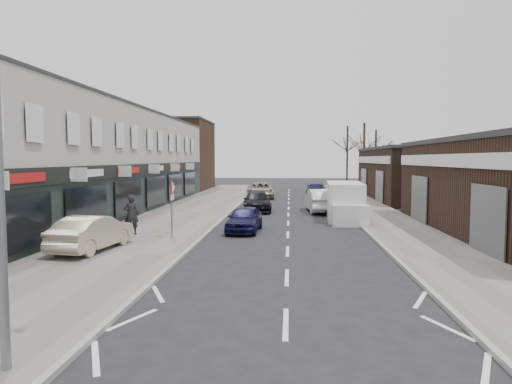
% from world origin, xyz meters
% --- Properties ---
extents(ground, '(160.00, 160.00, 0.00)m').
position_xyz_m(ground, '(0.00, 0.00, 0.00)').
color(ground, black).
rests_on(ground, ground).
extents(pavement_left, '(5.50, 64.00, 0.12)m').
position_xyz_m(pavement_left, '(-6.75, 22.00, 0.06)').
color(pavement_left, slate).
rests_on(pavement_left, ground).
extents(pavement_right, '(3.50, 64.00, 0.12)m').
position_xyz_m(pavement_right, '(5.75, 22.00, 0.06)').
color(pavement_right, slate).
rests_on(pavement_right, ground).
extents(shop_terrace_left, '(8.00, 41.00, 7.10)m').
position_xyz_m(shop_terrace_left, '(-13.50, 19.50, 3.55)').
color(shop_terrace_left, '#B9B3A9').
rests_on(shop_terrace_left, ground).
extents(brick_block_far, '(8.00, 10.00, 8.00)m').
position_xyz_m(brick_block_far, '(-13.50, 45.00, 4.00)').
color(brick_block_far, '#402A1B').
rests_on(brick_block_far, ground).
extents(right_unit_far, '(10.00, 16.00, 4.50)m').
position_xyz_m(right_unit_far, '(12.50, 34.00, 2.25)').
color(right_unit_far, '#332117').
rests_on(right_unit_far, ground).
extents(tree_far_a, '(3.60, 3.60, 8.00)m').
position_xyz_m(tree_far_a, '(9.00, 48.00, 0.00)').
color(tree_far_a, '#382D26').
rests_on(tree_far_a, ground).
extents(tree_far_b, '(3.60, 3.60, 7.50)m').
position_xyz_m(tree_far_b, '(11.50, 54.00, 0.00)').
color(tree_far_b, '#382D26').
rests_on(tree_far_b, ground).
extents(tree_far_c, '(3.60, 3.60, 8.50)m').
position_xyz_m(tree_far_c, '(8.50, 60.00, 0.00)').
color(tree_far_c, '#382D26').
rests_on(tree_far_c, ground).
extents(street_lamp, '(2.23, 0.22, 8.00)m').
position_xyz_m(street_lamp, '(-4.53, -0.80, 4.62)').
color(street_lamp, slate).
rests_on(street_lamp, pavement_left).
extents(warning_sign, '(0.12, 0.80, 2.70)m').
position_xyz_m(warning_sign, '(-5.16, 12.00, 2.20)').
color(warning_sign, slate).
rests_on(warning_sign, pavement_left).
extents(white_van, '(2.29, 5.87, 2.25)m').
position_xyz_m(white_van, '(3.40, 19.63, 1.06)').
color(white_van, white).
rests_on(white_van, ground).
extents(sedan_on_pavement, '(1.98, 4.33, 1.38)m').
position_xyz_m(sedan_on_pavement, '(-7.59, 9.12, 0.81)').
color(sedan_on_pavement, '#BEB298').
rests_on(sedan_on_pavement, pavement_left).
extents(pedestrian, '(0.75, 0.56, 1.87)m').
position_xyz_m(pedestrian, '(-7.37, 12.89, 1.06)').
color(pedestrian, black).
rests_on(pedestrian, pavement_left).
extents(parked_car_left_a, '(1.76, 3.89, 1.30)m').
position_xyz_m(parked_car_left_a, '(-2.20, 14.79, 0.65)').
color(parked_car_left_a, '#141238').
rests_on(parked_car_left_a, ground).
extents(parked_car_left_b, '(2.28, 4.84, 1.36)m').
position_xyz_m(parked_car_left_b, '(-2.20, 23.86, 0.68)').
color(parked_car_left_b, black).
rests_on(parked_car_left_b, ground).
extents(parked_car_left_c, '(2.88, 5.46, 1.46)m').
position_xyz_m(parked_car_left_c, '(-2.68, 34.66, 0.73)').
color(parked_car_left_c, '#AA9C88').
rests_on(parked_car_left_c, ground).
extents(parked_car_right_a, '(2.08, 5.01, 1.61)m').
position_xyz_m(parked_car_right_a, '(2.20, 23.63, 0.81)').
color(parked_car_right_a, silver).
rests_on(parked_car_right_a, ground).
extents(parked_car_right_b, '(1.88, 4.59, 1.56)m').
position_xyz_m(parked_car_right_b, '(3.20, 25.88, 0.78)').
color(parked_car_right_b, black).
rests_on(parked_car_right_b, ground).
extents(parked_car_right_c, '(2.33, 4.78, 1.34)m').
position_xyz_m(parked_car_right_c, '(2.67, 36.47, 0.67)').
color(parked_car_right_c, '#13153B').
rests_on(parked_car_right_c, ground).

